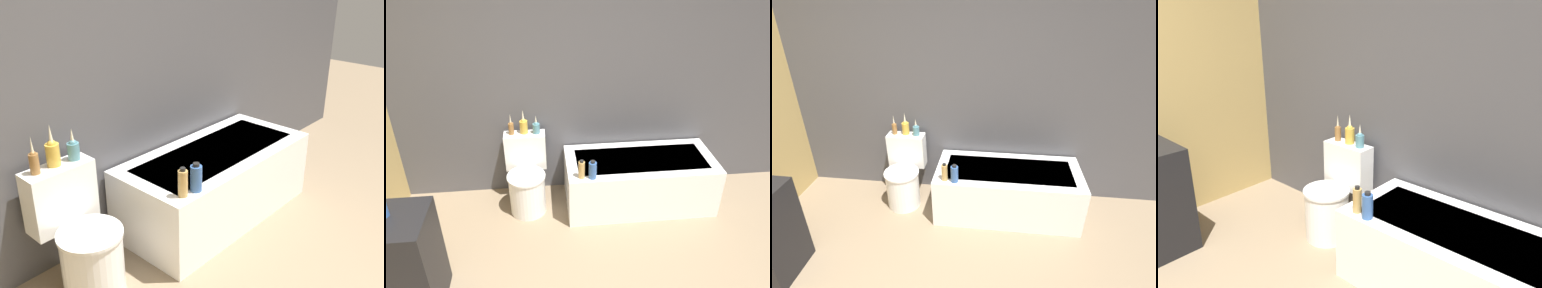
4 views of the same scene
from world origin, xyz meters
TOP-DOWN VIEW (x-y plane):
  - wall_back_tiled at (0.00, 2.25)m, footprint 6.40×0.06m
  - bathtub at (0.76, 1.87)m, footprint 1.47×0.67m
  - toilet at (-0.37, 1.92)m, footprint 0.40×0.52m
  - vase_gold at (-0.49, 2.10)m, footprint 0.05×0.05m
  - vase_silver at (-0.37, 2.11)m, footprint 0.08×0.08m
  - vase_bronze at (-0.25, 2.10)m, footprint 0.07×0.07m
  - shampoo_bottle_tall at (0.14, 1.61)m, footprint 0.06×0.06m
  - shampoo_bottle_short at (0.24, 1.60)m, footprint 0.07×0.07m

SIDE VIEW (x-z plane):
  - bathtub at x=0.76m, z-range 0.00..0.52m
  - toilet at x=-0.37m, z-range -0.05..0.69m
  - shampoo_bottle_short at x=0.24m, z-range 0.51..0.69m
  - shampoo_bottle_tall at x=0.14m, z-range 0.51..0.70m
  - vase_bronze at x=-0.25m, z-range 0.71..0.90m
  - vase_gold at x=-0.49m, z-range 0.70..0.92m
  - vase_silver at x=-0.37m, z-range 0.70..0.95m
  - wall_back_tiled at x=0.00m, z-range 0.00..2.60m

